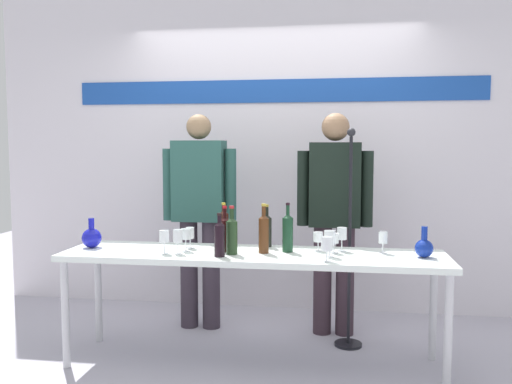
# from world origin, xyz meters

# --- Properties ---
(ground_plane) EXTENTS (10.00, 10.00, 0.00)m
(ground_plane) POSITION_xyz_m (0.00, 0.00, 0.00)
(ground_plane) COLOR #B2ADBC
(back_wall) EXTENTS (5.12, 0.11, 3.00)m
(back_wall) POSITION_xyz_m (0.00, 1.33, 1.50)
(back_wall) COLOR silver
(back_wall) RESTS_ON ground
(display_table) EXTENTS (2.52, 0.59, 0.75)m
(display_table) POSITION_xyz_m (0.00, 0.00, 0.69)
(display_table) COLOR white
(display_table) RESTS_ON ground
(decanter_blue_left) EXTENTS (0.13, 0.13, 0.21)m
(decanter_blue_left) POSITION_xyz_m (-1.13, 0.01, 0.83)
(decanter_blue_left) COLOR #1619AE
(decanter_blue_left) RESTS_ON display_table
(decanter_blue_right) EXTENTS (0.12, 0.12, 0.20)m
(decanter_blue_right) POSITION_xyz_m (1.09, 0.01, 0.82)
(decanter_blue_right) COLOR navy
(decanter_blue_right) RESTS_ON display_table
(presenter_left) EXTENTS (0.59, 0.22, 1.70)m
(presenter_left) POSITION_xyz_m (-0.53, 0.66, 0.97)
(presenter_left) COLOR #352B36
(presenter_left) RESTS_ON ground
(presenter_right) EXTENTS (0.57, 0.22, 1.70)m
(presenter_right) POSITION_xyz_m (0.53, 0.66, 0.97)
(presenter_right) COLOR #36262F
(presenter_right) RESTS_ON ground
(wine_bottle_0) EXTENTS (0.07, 0.07, 0.30)m
(wine_bottle_0) POSITION_xyz_m (0.06, 0.23, 0.88)
(wine_bottle_0) COLOR black
(wine_bottle_0) RESTS_ON display_table
(wine_bottle_1) EXTENTS (0.07, 0.07, 0.33)m
(wine_bottle_1) POSITION_xyz_m (0.07, -0.00, 0.89)
(wine_bottle_1) COLOR #522B14
(wine_bottle_1) RESTS_ON display_table
(wine_bottle_2) EXTENTS (0.07, 0.07, 0.31)m
(wine_bottle_2) POSITION_xyz_m (-0.19, 0.01, 0.88)
(wine_bottle_2) COLOR black
(wine_bottle_2) RESTS_ON display_table
(wine_bottle_3) EXTENTS (0.07, 0.07, 0.28)m
(wine_bottle_3) POSITION_xyz_m (-0.19, -0.16, 0.87)
(wine_bottle_3) COLOR black
(wine_bottle_3) RESTS_ON display_table
(wine_bottle_4) EXTENTS (0.07, 0.07, 0.33)m
(wine_bottle_4) POSITION_xyz_m (0.23, 0.06, 0.89)
(wine_bottle_4) COLOR #153A23
(wine_bottle_4) RESTS_ON display_table
(wine_bottle_5) EXTENTS (0.07, 0.07, 0.32)m
(wine_bottle_5) POSITION_xyz_m (-0.13, -0.07, 0.88)
(wine_bottle_5) COLOR #20381D
(wine_bottle_5) RESTS_ON display_table
(wine_bottle_6) EXTENTS (0.07, 0.07, 0.31)m
(wine_bottle_6) POSITION_xyz_m (-0.24, 0.19, 0.89)
(wine_bottle_6) COLOR black
(wine_bottle_6) RESTS_ON display_table
(wine_glass_left_0) EXTENTS (0.06, 0.06, 0.15)m
(wine_glass_left_0) POSITION_xyz_m (-0.57, -0.12, 0.86)
(wine_glass_left_0) COLOR white
(wine_glass_left_0) RESTS_ON display_table
(wine_glass_left_1) EXTENTS (0.06, 0.06, 0.15)m
(wine_glass_left_1) POSITION_xyz_m (-0.45, -0.02, 0.86)
(wine_glass_left_1) COLOR white
(wine_glass_left_1) RESTS_ON display_table
(wine_glass_left_2) EXTENTS (0.06, 0.06, 0.15)m
(wine_glass_left_2) POSITION_xyz_m (-0.45, 0.09, 0.85)
(wine_glass_left_2) COLOR white
(wine_glass_left_2) RESTS_ON display_table
(wine_glass_left_3) EXTENTS (0.06, 0.06, 0.16)m
(wine_glass_left_3) POSITION_xyz_m (-0.48, -0.11, 0.87)
(wine_glass_left_3) COLOR white
(wine_glass_left_3) RESTS_ON display_table
(wine_glass_right_0) EXTENTS (0.07, 0.07, 0.13)m
(wine_glass_right_0) POSITION_xyz_m (0.43, 0.12, 0.85)
(wine_glass_right_0) COLOR white
(wine_glass_right_0) RESTS_ON display_table
(wine_glass_right_1) EXTENTS (0.06, 0.06, 0.15)m
(wine_glass_right_1) POSITION_xyz_m (0.85, 0.11, 0.85)
(wine_glass_right_1) COLOR white
(wine_glass_right_1) RESTS_ON display_table
(wine_glass_right_2) EXTENTS (0.07, 0.07, 0.15)m
(wine_glass_right_2) POSITION_xyz_m (0.49, -0.21, 0.86)
(wine_glass_right_2) COLOR white
(wine_glass_right_2) RESTS_ON display_table
(wine_glass_right_3) EXTENTS (0.07, 0.07, 0.16)m
(wine_glass_right_3) POSITION_xyz_m (0.58, 0.14, 0.87)
(wine_glass_right_3) COLOR white
(wine_glass_right_3) RESTS_ON display_table
(wine_glass_right_4) EXTENTS (0.07, 0.07, 0.17)m
(wine_glass_right_4) POSITION_xyz_m (0.50, -0.06, 0.87)
(wine_glass_right_4) COLOR white
(wine_glass_right_4) RESTS_ON display_table
(wine_glass_right_5) EXTENTS (0.06, 0.06, 0.13)m
(wine_glass_right_5) POSITION_xyz_m (0.53, 0.06, 0.85)
(wine_glass_right_5) COLOR white
(wine_glass_right_5) RESTS_ON display_table
(microphone_stand) EXTENTS (0.20, 0.20, 1.58)m
(microphone_stand) POSITION_xyz_m (0.64, 0.42, 0.53)
(microphone_stand) COLOR black
(microphone_stand) RESTS_ON ground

